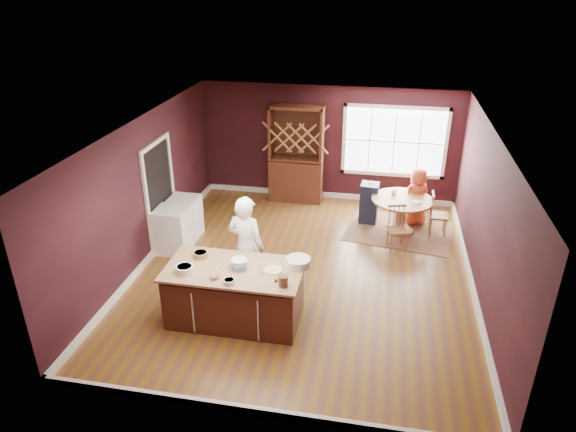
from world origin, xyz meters
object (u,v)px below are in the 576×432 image
object	(u,v)px
hutch	(296,154)
dryer	(185,217)
baker	(246,247)
chair_east	(439,214)
chair_south	(398,228)
dining_table	(401,208)
washer	(173,230)
toddler	(367,187)
high_chair	(369,202)
layer_cake	(239,264)
seated_woman	(417,197)
chair_north	(414,195)
kitchen_island	(235,295)

from	to	relation	value
hutch	dryer	world-z (taller)	hutch
baker	chair_east	world-z (taller)	baker
baker	hutch	bearing A→B (deg)	-78.24
chair_east	chair_south	bearing A→B (deg)	134.99
dining_table	chair_east	world-z (taller)	chair_east
washer	dryer	size ratio (longest dim) A/B	1.04
chair_south	toddler	world-z (taller)	toddler
chair_east	toddler	size ratio (longest dim) A/B	3.52
dining_table	toddler	bearing A→B (deg)	154.98
dining_table	hutch	xyz separation A→B (m)	(-2.45, 1.26, 0.61)
high_chair	washer	xyz separation A→B (m)	(-3.69, -2.03, -0.02)
layer_cake	seated_woman	size ratio (longest dim) A/B	0.28
high_chair	dryer	size ratio (longest dim) A/B	1.08
dining_table	chair_east	size ratio (longest dim) A/B	1.39
toddler	washer	world-z (taller)	toddler
chair_south	chair_north	bearing A→B (deg)	62.67
layer_cake	chair_east	world-z (taller)	layer_cake
kitchen_island	high_chair	size ratio (longest dim) A/B	2.26
chair_north	toddler	xyz separation A→B (m)	(-1.03, -0.51, 0.31)
hutch	high_chair	bearing A→B (deg)	-27.38
layer_cake	toddler	bearing A→B (deg)	65.67
kitchen_island	layer_cake	world-z (taller)	layer_cake
chair_east	high_chair	world-z (taller)	high_chair
baker	dryer	world-z (taller)	baker
baker	washer	xyz separation A→B (m)	(-1.81, 1.17, -0.46)
chair_south	chair_east	bearing A→B (deg)	29.12
dining_table	layer_cake	xyz separation A→B (m)	(-2.50, -3.52, 0.46)
high_chair	toddler	xyz separation A→B (m)	(-0.07, 0.01, 0.34)
seated_woman	dryer	bearing A→B (deg)	-13.84
dining_table	toddler	xyz separation A→B (m)	(-0.75, 0.35, 0.28)
seated_woman	dryer	xyz separation A→B (m)	(-4.69, -1.49, -0.20)
dining_table	high_chair	xyz separation A→B (m)	(-0.68, 0.34, -0.07)
chair_east	washer	bearing A→B (deg)	108.94
layer_cake	seated_woman	world-z (taller)	seated_woman
dining_table	dryer	size ratio (longest dim) A/B	1.48
chair_south	toddler	bearing A→B (deg)	105.31
toddler	hutch	bearing A→B (deg)	151.86
dining_table	baker	distance (m)	3.86
chair_east	layer_cake	bearing A→B (deg)	137.87
chair_south	seated_woman	world-z (taller)	seated_woman
seated_woman	chair_north	bearing A→B (deg)	-115.90
layer_cake	chair_east	distance (m)	4.87
dining_table	toddler	world-z (taller)	toddler
dining_table	washer	size ratio (longest dim) A/B	1.42
layer_cake	dryer	world-z (taller)	layer_cake
hutch	chair_north	bearing A→B (deg)	-8.36
layer_cake	high_chair	xyz separation A→B (m)	(1.82, 3.87, -0.53)
hutch	washer	xyz separation A→B (m)	(-1.93, -2.94, -0.69)
high_chair	dryer	distance (m)	3.94
chair_south	dryer	bearing A→B (deg)	167.91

